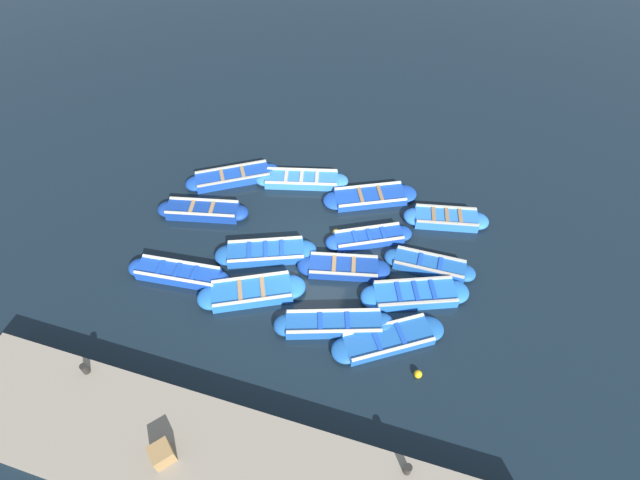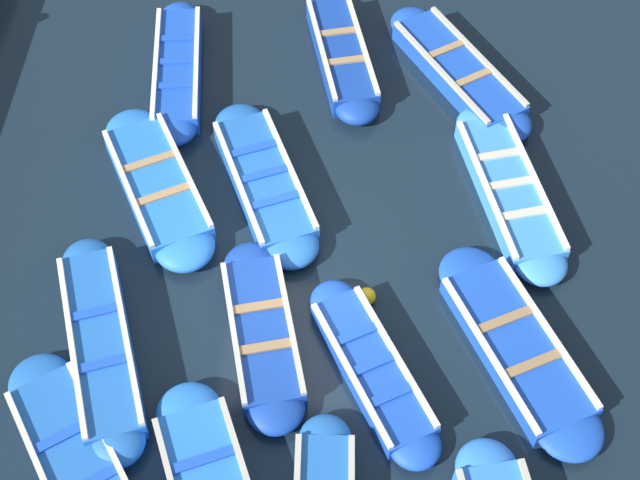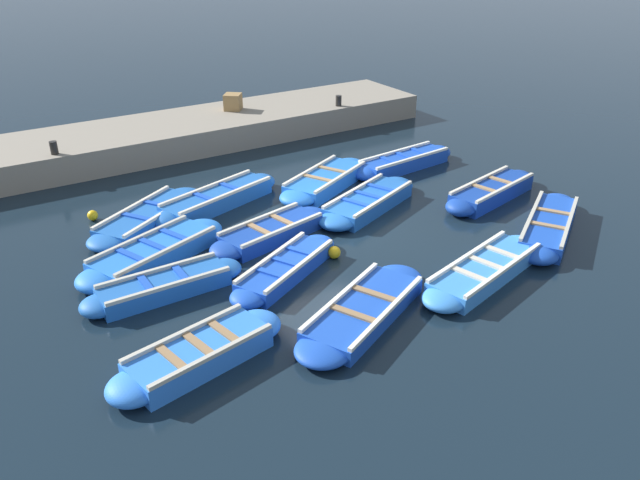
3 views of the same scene
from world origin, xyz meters
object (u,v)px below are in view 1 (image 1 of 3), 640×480
object	(u,v)px
boat_outer_right	(302,180)
boat_broadside	(178,274)
boat_mid_row	(252,292)
bollard_north	(85,369)
boat_end_of_row	(446,219)
boat_drifting	(370,197)
boat_bow_out	(334,324)
buoy_orange_near	(336,232)
wooden_crate	(162,454)
boat_near_quay	(388,340)
boat_tucked	(344,268)
boat_outer_left	(415,295)
boat_alongside	(429,265)
bollard_mid_north	(408,469)
boat_far_corner	(233,177)
buoy_yellow_far	(418,374)
boat_inner_gap	(203,211)
boat_stern_in	(266,253)
boat_centre	(369,238)

from	to	relation	value
boat_outer_right	boat_broadside	bearing A→B (deg)	-24.22
boat_mid_row	bollard_north	distance (m)	5.38
boat_end_of_row	boat_drifting	xyz separation A→B (m)	(-0.34, -2.99, -0.05)
boat_bow_out	buoy_orange_near	bearing A→B (deg)	-165.42
wooden_crate	boat_near_quay	bearing A→B (deg)	138.17
boat_tucked	boat_broadside	world-z (taller)	boat_broadside
boat_outer_left	boat_alongside	world-z (taller)	boat_outer_left
boat_alongside	bollard_mid_north	bearing A→B (deg)	3.44
boat_outer_left	boat_end_of_row	bearing A→B (deg)	171.93
boat_outer_left	wooden_crate	distance (m)	8.92
boat_far_corner	boat_outer_right	size ratio (longest dim) A/B	0.96
boat_alongside	buoy_yellow_far	bearing A→B (deg)	4.28
boat_drifting	boat_outer_right	xyz separation A→B (m)	(-0.14, -2.87, 0.02)
boat_broadside	bollard_north	xyz separation A→B (m)	(4.20, -0.55, 0.78)
boat_end_of_row	wooden_crate	size ratio (longest dim) A/B	6.25
boat_near_quay	buoy_yellow_far	bearing A→B (deg)	51.65
boat_outer_left	buoy_orange_near	size ratio (longest dim) A/B	13.86
boat_inner_gap	wooden_crate	xyz separation A→B (m)	(8.59, 3.15, 0.86)
boat_alongside	bollard_mid_north	world-z (taller)	bollard_mid_north
boat_outer_right	bollard_north	size ratio (longest dim) A/B	11.00
boat_stern_in	boat_bow_out	world-z (taller)	boat_bow_out
boat_outer_right	boat_alongside	bearing A→B (deg)	63.32
boat_tucked	boat_drifting	xyz separation A→B (m)	(-3.65, 0.09, -0.03)
boat_stern_in	boat_inner_gap	xyz separation A→B (m)	(-1.19, -3.01, 0.02)
boat_end_of_row	bollard_mid_north	world-z (taller)	bollard_mid_north
boat_bow_out	buoy_orange_near	distance (m)	3.91
boat_near_quay	buoy_orange_near	xyz separation A→B (m)	(-3.78, -2.75, -0.02)
boat_tucked	boat_outer_right	size ratio (longest dim) A/B	0.86
boat_far_corner	bollard_mid_north	distance (m)	12.74
boat_near_quay	boat_far_corner	bearing A→B (deg)	-125.59
bollard_north	wooden_crate	bearing A→B (deg)	65.65
boat_outer_left	boat_stern_in	bearing A→B (deg)	-92.48
boat_outer_left	boat_near_quay	xyz separation A→B (m)	(1.88, -0.50, -0.03)
boat_mid_row	boat_inner_gap	xyz separation A→B (m)	(-2.91, -3.18, 0.01)
boat_stern_in	boat_inner_gap	world-z (taller)	boat_inner_gap
boat_far_corner	boat_inner_gap	bearing A→B (deg)	-9.11
boat_near_quay	bollard_north	bearing A→B (deg)	-64.22
boat_inner_gap	boat_outer_left	bearing A→B (deg)	80.34
boat_centre	boat_outer_right	size ratio (longest dim) A/B	0.83
boat_mid_row	boat_inner_gap	bearing A→B (deg)	-132.52
boat_broadside	boat_outer_right	distance (m)	6.25
boat_outer_right	wooden_crate	distance (m)	11.39
boat_far_corner	boat_mid_row	bearing A→B (deg)	29.56
boat_outer_left	boat_stern_in	world-z (taller)	boat_outer_left
boat_broadside	boat_mid_row	bearing A→B (deg)	90.51
buoy_yellow_far	boat_end_of_row	bearing A→B (deg)	-179.55
wooden_crate	boat_inner_gap	bearing A→B (deg)	-159.89
boat_inner_gap	boat_alongside	bearing A→B (deg)	89.65
boat_drifting	boat_inner_gap	world-z (taller)	boat_inner_gap
boat_centre	boat_far_corner	distance (m)	6.21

